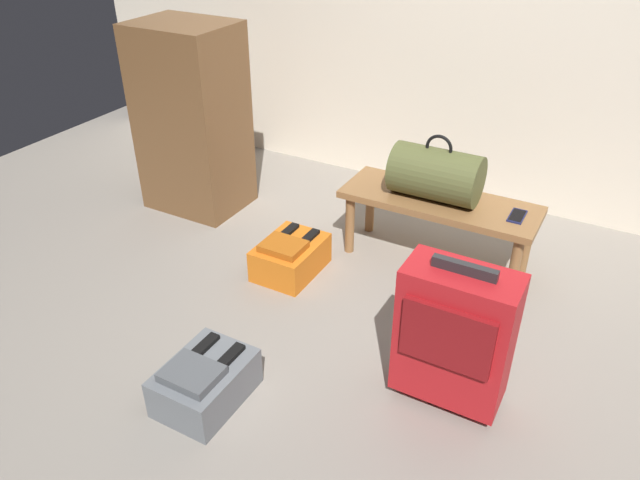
# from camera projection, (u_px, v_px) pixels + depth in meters

# --- Properties ---
(ground_plane) EXTENTS (6.60, 6.60, 0.00)m
(ground_plane) POSITION_uv_depth(u_px,v_px,m) (387.00, 341.00, 2.71)
(ground_plane) COLOR gray
(bench) EXTENTS (1.00, 0.36, 0.38)m
(bench) POSITION_uv_depth(u_px,v_px,m) (439.00, 209.00, 3.10)
(bench) COLOR olive
(bench) RESTS_ON ground
(duffel_bag_olive) EXTENTS (0.44, 0.26, 0.34)m
(duffel_bag_olive) POSITION_uv_depth(u_px,v_px,m) (436.00, 174.00, 3.02)
(duffel_bag_olive) COLOR #51562D
(duffel_bag_olive) RESTS_ON bench
(cell_phone) EXTENTS (0.07, 0.14, 0.01)m
(cell_phone) POSITION_uv_depth(u_px,v_px,m) (517.00, 216.00, 2.91)
(cell_phone) COLOR #191E4C
(cell_phone) RESTS_ON bench
(suitcase_upright_red) EXTENTS (0.42, 0.24, 0.64)m
(suitcase_upright_red) POSITION_uv_depth(u_px,v_px,m) (454.00, 334.00, 2.25)
(suitcase_upright_red) COLOR red
(suitcase_upright_red) RESTS_ON ground
(backpack_grey) EXTENTS (0.28, 0.38, 0.21)m
(backpack_grey) POSITION_uv_depth(u_px,v_px,m) (205.00, 381.00, 2.37)
(backpack_grey) COLOR slate
(backpack_grey) RESTS_ON ground
(backpack_orange) EXTENTS (0.28, 0.38, 0.21)m
(backpack_orange) POSITION_uv_depth(u_px,v_px,m) (290.00, 256.00, 3.13)
(backpack_orange) COLOR orange
(backpack_orange) RESTS_ON ground
(side_cabinet) EXTENTS (0.56, 0.44, 1.10)m
(side_cabinet) POSITION_uv_depth(u_px,v_px,m) (192.00, 119.00, 3.55)
(side_cabinet) COLOR brown
(side_cabinet) RESTS_ON ground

